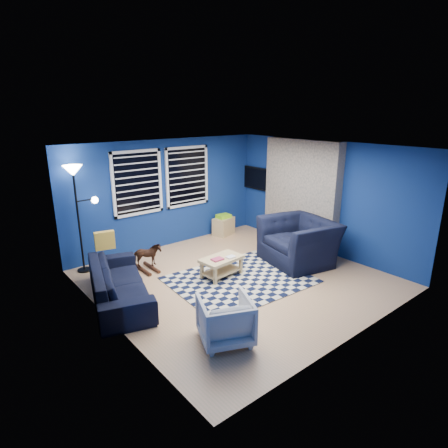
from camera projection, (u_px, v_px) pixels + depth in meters
The scene contains 18 objects.
floor at pixel (237, 279), 7.22m from camera, with size 5.00×5.00×0.00m, color tan.
ceiling at pixel (239, 147), 6.48m from camera, with size 5.00×5.00×0.00m, color white.
wall_back at pixel (167, 194), 8.70m from camera, with size 5.00×5.00×0.00m, color navy.
wall_left at pixel (106, 247), 5.34m from camera, with size 5.00×5.00×0.00m, color navy.
wall_right at pixel (322, 197), 8.36m from camera, with size 5.00×5.00×0.00m, color navy.
fireplace at pixel (300, 197), 8.66m from camera, with size 0.65×2.00×2.50m.
window_left at pixel (138, 183), 8.12m from camera, with size 1.17×0.06×1.42m.
window_right at pixel (187, 177), 8.90m from camera, with size 1.17×0.06×1.42m.
tv at pixel (258, 179), 9.76m from camera, with size 0.07×1.00×0.58m.
rug at pixel (240, 280), 7.16m from camera, with size 2.50×2.00×0.02m, color black.
sofa at pixel (119, 283), 6.34m from camera, with size 0.85×2.18×0.64m, color black.
armchair_big at pixel (299, 241), 7.89m from camera, with size 1.25×1.44×0.93m, color black.
armchair_bent at pixel (225, 320), 5.20m from camera, with size 0.70×0.72×0.66m, color gray.
rocking_horse at pixel (147, 256), 7.52m from camera, with size 0.58×0.26×0.49m, color #462B16.
coffee_table at pixel (222, 263), 7.24m from camera, with size 0.87×0.56×0.42m.
cabinet at pixel (224, 226), 9.71m from camera, with size 0.62×0.50×0.54m.
floor_lamp at pixel (76, 186), 7.08m from camera, with size 0.58×0.36×2.14m.
throw_pillow at pixel (105, 240), 6.92m from camera, with size 0.36×0.11×0.34m, color yellow.
Camera 1 is at (-4.36, -4.95, 3.13)m, focal length 30.00 mm.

